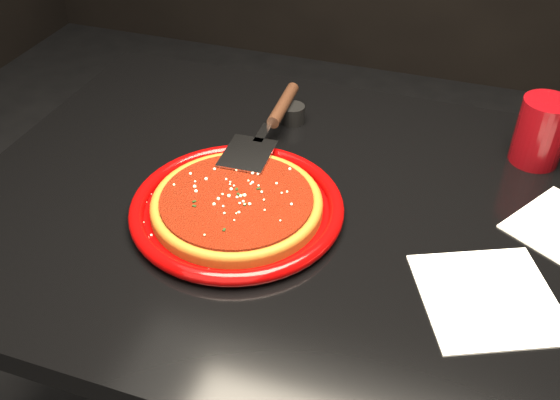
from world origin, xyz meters
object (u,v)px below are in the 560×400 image
object	(u,v)px
table	(324,359)
pizza_server	(268,125)
cup	(541,132)
ramekin	(293,114)
plate	(237,208)

from	to	relation	value
table	pizza_server	world-z (taller)	pizza_server
pizza_server	cup	distance (m)	0.46
cup	ramekin	bearing A→B (deg)	-178.17
plate	ramekin	distance (m)	0.29
table	cup	bearing A→B (deg)	39.99
cup	pizza_server	bearing A→B (deg)	-166.83
table	cup	xyz separation A→B (m)	(0.29, 0.24, 0.43)
plate	cup	bearing A→B (deg)	34.95
pizza_server	ramekin	xyz separation A→B (m)	(0.02, 0.09, -0.03)
cup	ramekin	xyz separation A→B (m)	(-0.43, -0.01, -0.04)
plate	ramekin	bearing A→B (deg)	90.45
table	ramekin	world-z (taller)	ramekin
pizza_server	cup	size ratio (longest dim) A/B	2.85
table	plate	bearing A→B (deg)	-157.65
plate	pizza_server	world-z (taller)	pizza_server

